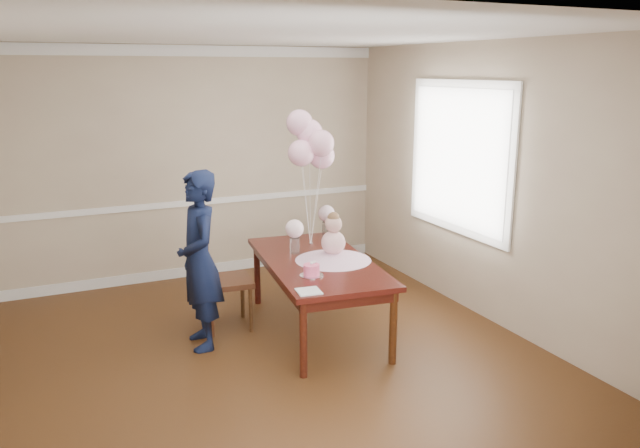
# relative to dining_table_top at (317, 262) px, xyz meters

# --- Properties ---
(floor) EXTENTS (4.50, 5.00, 0.00)m
(floor) POSITION_rel_dining_table_top_xyz_m (-0.58, -0.40, -0.68)
(floor) COLOR #351D0D
(floor) RESTS_ON ground
(ceiling) EXTENTS (4.50, 5.00, 0.02)m
(ceiling) POSITION_rel_dining_table_top_xyz_m (-0.58, -0.40, 2.02)
(ceiling) COLOR white
(ceiling) RESTS_ON wall_back
(wall_back) EXTENTS (4.50, 0.02, 2.70)m
(wall_back) POSITION_rel_dining_table_top_xyz_m (-0.58, 2.10, 0.67)
(wall_back) COLOR tan
(wall_back) RESTS_ON floor
(wall_front) EXTENTS (4.50, 0.02, 2.70)m
(wall_front) POSITION_rel_dining_table_top_xyz_m (-0.58, -2.90, 0.67)
(wall_front) COLOR tan
(wall_front) RESTS_ON floor
(wall_right) EXTENTS (0.02, 5.00, 2.70)m
(wall_right) POSITION_rel_dining_table_top_xyz_m (1.67, -0.40, 0.67)
(wall_right) COLOR tan
(wall_right) RESTS_ON floor
(chair_rail_trim) EXTENTS (4.50, 0.02, 0.07)m
(chair_rail_trim) POSITION_rel_dining_table_top_xyz_m (-0.58, 2.09, 0.22)
(chair_rail_trim) COLOR white
(chair_rail_trim) RESTS_ON wall_back
(crown_molding) EXTENTS (4.50, 0.02, 0.12)m
(crown_molding) POSITION_rel_dining_table_top_xyz_m (-0.58, 2.09, 1.95)
(crown_molding) COLOR silver
(crown_molding) RESTS_ON wall_back
(baseboard_trim) EXTENTS (4.50, 0.02, 0.12)m
(baseboard_trim) POSITION_rel_dining_table_top_xyz_m (-0.58, 2.09, -0.62)
(baseboard_trim) COLOR silver
(baseboard_trim) RESTS_ON floor
(window_frame) EXTENTS (0.02, 1.66, 1.56)m
(window_frame) POSITION_rel_dining_table_top_xyz_m (1.64, 0.10, 0.87)
(window_frame) COLOR white
(window_frame) RESTS_ON wall_right
(window_blinds) EXTENTS (0.01, 1.50, 1.40)m
(window_blinds) POSITION_rel_dining_table_top_xyz_m (1.63, 0.10, 0.87)
(window_blinds) COLOR silver
(window_blinds) RESTS_ON wall_right
(dining_table_top) EXTENTS (1.15, 1.97, 0.05)m
(dining_table_top) POSITION_rel_dining_table_top_xyz_m (0.00, 0.00, 0.00)
(dining_table_top) COLOR black
(dining_table_top) RESTS_ON table_leg_fl
(table_apron) EXTENTS (1.05, 1.87, 0.09)m
(table_apron) POSITION_rel_dining_table_top_xyz_m (0.00, 0.00, -0.07)
(table_apron) COLOR black
(table_apron) RESTS_ON table_leg_fl
(table_leg_fl) EXTENTS (0.07, 0.07, 0.66)m
(table_leg_fl) POSITION_rel_dining_table_top_xyz_m (-0.49, -0.81, -0.35)
(table_leg_fl) COLOR black
(table_leg_fl) RESTS_ON floor
(table_leg_fr) EXTENTS (0.07, 0.07, 0.66)m
(table_leg_fr) POSITION_rel_dining_table_top_xyz_m (0.29, -0.90, -0.35)
(table_leg_fr) COLOR black
(table_leg_fr) RESTS_ON floor
(table_leg_bl) EXTENTS (0.07, 0.07, 0.66)m
(table_leg_bl) POSITION_rel_dining_table_top_xyz_m (-0.29, 0.90, -0.35)
(table_leg_bl) COLOR black
(table_leg_bl) RESTS_ON floor
(table_leg_br) EXTENTS (0.07, 0.07, 0.66)m
(table_leg_br) POSITION_rel_dining_table_top_xyz_m (0.49, 0.81, -0.35)
(table_leg_br) COLOR black
(table_leg_br) RESTS_ON floor
(baby_skirt) EXTENTS (0.79, 0.79, 0.09)m
(baby_skirt) POSITION_rel_dining_table_top_xyz_m (0.13, -0.06, 0.07)
(baby_skirt) COLOR #DBA1C0
(baby_skirt) RESTS_ON dining_table_top
(baby_torso) EXTENTS (0.22, 0.22, 0.22)m
(baby_torso) POSITION_rel_dining_table_top_xyz_m (0.13, -0.06, 0.19)
(baby_torso) COLOR pink
(baby_torso) RESTS_ON baby_skirt
(baby_head) EXTENTS (0.16, 0.16, 0.16)m
(baby_head) POSITION_rel_dining_table_top_xyz_m (0.13, -0.06, 0.37)
(baby_head) COLOR tan
(baby_head) RESTS_ON baby_torso
(baby_hair) EXTENTS (0.11, 0.11, 0.11)m
(baby_hair) POSITION_rel_dining_table_top_xyz_m (0.13, -0.06, 0.43)
(baby_hair) COLOR brown
(baby_hair) RESTS_ON baby_head
(cake_platter) EXTENTS (0.23, 0.23, 0.01)m
(cake_platter) POSITION_rel_dining_table_top_xyz_m (-0.24, -0.40, 0.03)
(cake_platter) COLOR silver
(cake_platter) RESTS_ON dining_table_top
(birthday_cake) EXTENTS (0.16, 0.16, 0.09)m
(birthday_cake) POSITION_rel_dining_table_top_xyz_m (-0.24, -0.40, 0.08)
(birthday_cake) COLOR #FF5083
(birthday_cake) RESTS_ON cake_platter
(cake_flower_a) EXTENTS (0.03, 0.03, 0.03)m
(cake_flower_a) POSITION_rel_dining_table_top_xyz_m (-0.24, -0.40, 0.14)
(cake_flower_a) COLOR silver
(cake_flower_a) RESTS_ON birthday_cake
(cake_flower_b) EXTENTS (0.03, 0.03, 0.03)m
(cake_flower_b) POSITION_rel_dining_table_top_xyz_m (-0.21, -0.38, 0.14)
(cake_flower_b) COLOR silver
(cake_flower_b) RESTS_ON birthday_cake
(rose_vase_near) EXTENTS (0.10, 0.10, 0.15)m
(rose_vase_near) POSITION_rel_dining_table_top_xyz_m (-0.11, 0.30, 0.10)
(rose_vase_near) COLOR white
(rose_vase_near) RESTS_ON dining_table_top
(roses_near) EXTENTS (0.18, 0.18, 0.18)m
(roses_near) POSITION_rel_dining_table_top_xyz_m (-0.11, 0.30, 0.27)
(roses_near) COLOR #FFD5D9
(roses_near) RESTS_ON rose_vase_near
(rose_vase_far) EXTENTS (0.10, 0.10, 0.15)m
(rose_vase_far) POSITION_rel_dining_table_top_xyz_m (0.45, 0.75, 0.10)
(rose_vase_far) COLOR silver
(rose_vase_far) RESTS_ON dining_table_top
(roses_far) EXTENTS (0.18, 0.18, 0.18)m
(roses_far) POSITION_rel_dining_table_top_xyz_m (0.45, 0.75, 0.27)
(roses_far) COLOR beige
(roses_far) RESTS_ON rose_vase_far
(napkin) EXTENTS (0.21, 0.21, 0.01)m
(napkin) POSITION_rel_dining_table_top_xyz_m (-0.42, -0.75, 0.03)
(napkin) COLOR silver
(napkin) RESTS_ON dining_table_top
(balloon_weight) EXTENTS (0.04, 0.04, 0.02)m
(balloon_weight) POSITION_rel_dining_table_top_xyz_m (0.15, 0.50, 0.03)
(balloon_weight) COLOR white
(balloon_weight) RESTS_ON dining_table_top
(balloon_a) EXTENTS (0.26, 0.26, 0.26)m
(balloon_a) POSITION_rel_dining_table_top_xyz_m (0.06, 0.51, 0.96)
(balloon_a) COLOR #FFB4D0
(balloon_a) RESTS_ON balloon_ribbon_a
(balloon_b) EXTENTS (0.26, 0.26, 0.26)m
(balloon_b) POSITION_rel_dining_table_top_xyz_m (0.24, 0.44, 1.05)
(balloon_b) COLOR #EFA9C2
(balloon_b) RESTS_ON balloon_ribbon_b
(balloon_c) EXTENTS (0.26, 0.26, 0.26)m
(balloon_c) POSITION_rel_dining_table_top_xyz_m (0.18, 0.59, 1.15)
(balloon_c) COLOR #F9B0CF
(balloon_c) RESTS_ON balloon_ribbon_c
(balloon_d) EXTENTS (0.26, 0.26, 0.26)m
(balloon_d) POSITION_rel_dining_table_top_xyz_m (0.09, 0.62, 1.24)
(balloon_d) COLOR #F3ACCA
(balloon_d) RESTS_ON balloon_ribbon_d
(balloon_e) EXTENTS (0.26, 0.26, 0.26)m
(balloon_e) POSITION_rel_dining_table_top_xyz_m (0.30, 0.56, 0.91)
(balloon_e) COLOR #FFB4D5
(balloon_e) RESTS_ON balloon_ribbon_e
(balloon_ribbon_a) EXTENTS (0.09, 0.01, 0.78)m
(balloon_ribbon_a) POSITION_rel_dining_table_top_xyz_m (0.11, 0.51, 0.43)
(balloon_ribbon_a) COLOR white
(balloon_ribbon_a) RESTS_ON balloon_weight
(balloon_ribbon_b) EXTENTS (0.09, 0.06, 0.87)m
(balloon_ribbon_b) POSITION_rel_dining_table_top_xyz_m (0.20, 0.47, 0.47)
(balloon_ribbon_b) COLOR silver
(balloon_ribbon_b) RESTS_ON balloon_weight
(balloon_ribbon_c) EXTENTS (0.03, 0.09, 0.97)m
(balloon_ribbon_c) POSITION_rel_dining_table_top_xyz_m (0.17, 0.55, 0.52)
(balloon_ribbon_c) COLOR silver
(balloon_ribbon_c) RESTS_ON balloon_weight
(balloon_ribbon_d) EXTENTS (0.07, 0.11, 1.06)m
(balloon_ribbon_d) POSITION_rel_dining_table_top_xyz_m (0.12, 0.56, 0.57)
(balloon_ribbon_d) COLOR white
(balloon_ribbon_d) RESTS_ON balloon_weight
(balloon_ribbon_e) EXTENTS (0.14, 0.05, 0.73)m
(balloon_ribbon_e) POSITION_rel_dining_table_top_xyz_m (0.23, 0.53, 0.40)
(balloon_ribbon_e) COLOR white
(balloon_ribbon_e) RESTS_ON balloon_weight
(dining_chair_seat) EXTENTS (0.50, 0.50, 0.05)m
(dining_chair_seat) POSITION_rel_dining_table_top_xyz_m (-0.75, 0.44, -0.22)
(dining_chair_seat) COLOR #371A0F
(dining_chair_seat) RESTS_ON chair_leg_fl
(chair_leg_fl) EXTENTS (0.05, 0.05, 0.44)m
(chair_leg_fl) POSITION_rel_dining_table_top_xyz_m (-0.96, 0.27, -0.46)
(chair_leg_fl) COLOR #381B0F
(chair_leg_fl) RESTS_ON floor
(chair_leg_fr) EXTENTS (0.05, 0.05, 0.44)m
(chair_leg_fr) POSITION_rel_dining_table_top_xyz_m (-0.59, 0.23, -0.46)
(chair_leg_fr) COLOR #351D0E
(chair_leg_fr) RESTS_ON floor
(chair_leg_bl) EXTENTS (0.05, 0.05, 0.44)m
(chair_leg_bl) POSITION_rel_dining_table_top_xyz_m (-0.92, 0.64, -0.46)
(chair_leg_bl) COLOR #38200F
(chair_leg_bl) RESTS_ON floor
(chair_leg_br) EXTENTS (0.05, 0.05, 0.44)m
(chair_leg_br) POSITION_rel_dining_table_top_xyz_m (-0.55, 0.60, -0.46)
(chair_leg_br) COLOR #39200F
(chair_leg_br) RESTS_ON floor
(chair_back_post_l) EXTENTS (0.05, 0.05, 0.58)m
(chair_back_post_l) POSITION_rel_dining_table_top_xyz_m (-0.98, 0.27, 0.08)
(chair_back_post_l) COLOR #3C2010
(chair_back_post_l) RESTS_ON dining_chair_seat
(chair_back_post_r) EXTENTS (0.05, 0.05, 0.58)m
(chair_back_post_r) POSITION_rel_dining_table_top_xyz_m (-0.94, 0.64, 0.08)
(chair_back_post_r) COLOR #3C1710
(chair_back_post_r) RESTS_ON dining_chair_seat
(chair_slat_low) EXTENTS (0.07, 0.41, 0.05)m
(chair_slat_low) POSITION_rel_dining_table_top_xyz_m (-0.96, 0.46, -0.04)
(chair_slat_low) COLOR #3C1610
(chair_slat_low) RESTS_ON dining_chair_seat
(chair_slat_mid) EXTENTS (0.07, 0.41, 0.05)m
(chair_slat_mid) POSITION_rel_dining_table_top_xyz_m (-0.96, 0.46, 0.12)
(chair_slat_mid) COLOR #361D0E
(chair_slat_mid) RESTS_ON dining_chair_seat
(chair_slat_top) EXTENTS (0.07, 0.41, 0.05)m
(chair_slat_top) POSITION_rel_dining_table_top_xyz_m (-0.96, 0.46, 0.29)
(chair_slat_top) COLOR #381B0F
(chair_slat_top) RESTS_ON dining_chair_seat
(woman) EXTENTS (0.41, 0.59, 1.60)m
(woman) POSITION_rel_dining_table_top_xyz_m (-1.08, 0.13, 0.12)
(woman) COLOR black
(woman) RESTS_ON floor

